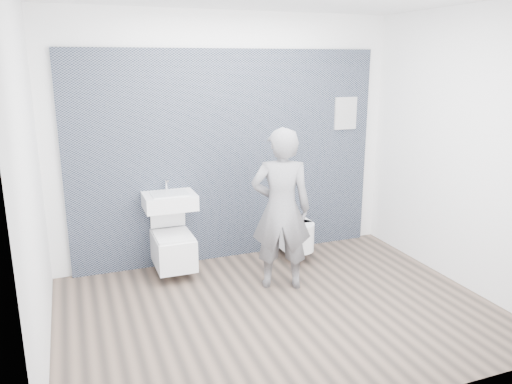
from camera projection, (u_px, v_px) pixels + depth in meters
name	position (u px, v px, depth m)	size (l,w,h in m)	color
ground	(279.00, 310.00, 4.69)	(4.00, 4.00, 0.00)	brown
room_shell	(281.00, 125.00, 4.25)	(4.00, 4.00, 4.00)	white
tile_wall	(230.00, 255.00, 6.02)	(3.60, 0.06, 2.40)	black
washbasin	(170.00, 201.00, 5.34)	(0.55, 0.41, 0.41)	white
toilet_square	(173.00, 248.00, 5.40)	(0.41, 0.59, 0.79)	white
toilet_rounded	(294.00, 234.00, 5.87)	(0.36, 0.61, 0.33)	white
info_placard	(340.00, 241.00, 6.49)	(0.29, 0.03, 0.39)	silver
visitor	(281.00, 209.00, 5.00)	(0.60, 0.40, 1.66)	gray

